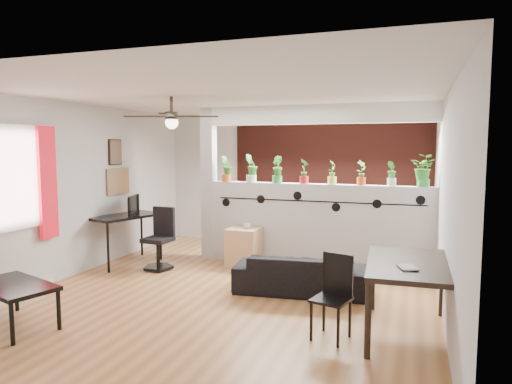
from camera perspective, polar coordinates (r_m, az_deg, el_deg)
name	(u,v)px	position (r m, az deg, el deg)	size (l,w,h in m)	color
room_shell	(237,195)	(6.13, -2.42, -0.34)	(6.30, 7.10, 2.90)	#9C6433
partition_wall	(317,226)	(7.43, 7.67, -4.19)	(3.60, 0.18, 1.35)	#BCBCC1
ceiling_header	(319,114)	(7.33, 7.86, 9.60)	(3.60, 0.18, 0.30)	white
pier_column	(209,184)	(7.94, -5.90, 1.02)	(0.22, 0.20, 2.60)	#BCBCC1
brick_panel	(333,181)	(8.79, 9.63, 1.42)	(3.90, 0.05, 2.60)	#AA3F31
vine_decal	(316,201)	(7.27, 7.56, -1.17)	(3.31, 0.01, 0.30)	black
window_assembly	(16,181)	(6.57, -27.83, 1.24)	(0.09, 1.30, 1.55)	white
baseboard_heater	(22,289)	(6.80, -27.16, -10.77)	(0.08, 1.00, 0.18)	silver
corkboard	(118,181)	(8.21, -16.86, 1.31)	(0.03, 0.60, 0.45)	olive
framed_art	(115,152)	(8.15, -17.19, 4.79)	(0.03, 0.34, 0.44)	#8C7259
ceiling_fan	(172,118)	(6.18, -10.50, 9.03)	(1.19, 1.19, 0.43)	black
potted_plant_0	(226,168)	(7.79, -3.72, 3.03)	(0.29, 0.28, 0.44)	#C75217
potted_plant_1	(251,167)	(7.63, -0.59, 3.10)	(0.31, 0.31, 0.47)	silver
potted_plant_2	(277,169)	(7.49, 2.67, 2.94)	(0.29, 0.29, 0.44)	#348F43
potted_plant_3	(304,170)	(7.37, 6.04, 2.72)	(0.26, 0.26, 0.41)	red
potted_plant_4	(332,171)	(7.28, 9.51, 2.61)	(0.16, 0.20, 0.40)	#DCDB4D
potted_plant_5	(361,172)	(7.22, 13.04, 2.47)	(0.24, 0.24, 0.39)	#EB521B
potted_plant_6	(392,173)	(7.19, 16.62, 2.33)	(0.19, 0.22, 0.38)	white
potted_plant_7	(424,170)	(7.18, 20.23, 2.65)	(0.31, 0.28, 0.49)	#328C3A
sofa	(301,274)	(6.23, 5.68, -10.17)	(1.68, 0.66, 0.49)	black
cube_shelf	(244,247)	(7.48, -1.55, -6.91)	(0.51, 0.45, 0.62)	tan
cup	(247,226)	(7.40, -1.19, -4.23)	(0.12, 0.12, 0.10)	gray
computer_desk	(126,220)	(7.87, -16.00, -3.34)	(0.92, 1.26, 0.82)	black
monitor	(131,209)	(7.96, -15.41, -2.02)	(0.05, 0.31, 0.17)	black
office_chair	(160,242)	(7.45, -11.91, -6.19)	(0.50, 0.50, 0.96)	black
dining_table	(410,270)	(4.99, 18.73, -9.21)	(0.93, 1.45, 0.77)	black
book	(399,268)	(4.68, 17.49, -9.00)	(0.16, 0.22, 0.02)	gray
folding_chair	(335,289)	(4.81, 9.79, -11.80)	(0.42, 0.42, 0.86)	black
coffee_table	(13,288)	(5.66, -28.06, -10.59)	(1.14, 0.85, 0.47)	black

